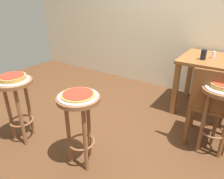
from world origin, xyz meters
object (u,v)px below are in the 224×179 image
at_px(serving_plate_foreground, 13,80).
at_px(stool_middle, 80,116).
at_px(pizza_middle, 78,94).
at_px(condiment_shaker, 214,55).
at_px(stool_leftside, 219,107).
at_px(wooden_chair, 212,104).
at_px(serving_plate_leftside, 224,88).
at_px(serving_plate_middle, 78,96).
at_px(cup_near_edge, 204,55).
at_px(dining_table, 218,68).
at_px(pizza_foreground, 12,77).
at_px(pizza_leftside, 224,85).
at_px(stool_foreground, 17,98).

distance_m(serving_plate_foreground, stool_middle, 0.80).
relative_size(pizza_middle, condiment_shaker, 3.48).
distance_m(serving_plate_foreground, stool_leftside, 1.99).
bearing_deg(wooden_chair, serving_plate_leftside, -52.45).
bearing_deg(stool_leftside, serving_plate_foreground, -151.73).
bearing_deg(serving_plate_leftside, serving_plate_middle, -138.97).
distance_m(stool_leftside, cup_near_edge, 0.84).
bearing_deg(dining_table, pizza_foreground, -131.56).
bearing_deg(stool_leftside, stool_middle, -138.97).
bearing_deg(pizza_leftside, stool_leftside, 90.00).
xyz_separation_m(serving_plate_leftside, cup_near_edge, (-0.34, 0.71, 0.10)).
height_order(stool_foreground, serving_plate_leftside, serving_plate_leftside).
bearing_deg(serving_plate_foreground, pizza_middle, 6.74).
bearing_deg(serving_plate_middle, pizza_foreground, -173.26).
height_order(serving_plate_foreground, stool_middle, serving_plate_foreground).
bearing_deg(serving_plate_middle, serving_plate_foreground, -173.26).
bearing_deg(pizza_middle, condiment_shaker, 66.94).
xyz_separation_m(stool_middle, wooden_chair, (0.90, 0.94, -0.04)).
bearing_deg(dining_table, stool_middle, -115.65).
xyz_separation_m(stool_leftside, condiment_shaker, (-0.25, 0.86, 0.27)).
height_order(stool_middle, wooden_chair, wooden_chair).
xyz_separation_m(pizza_middle, pizza_leftside, (0.97, 0.85, 0.01)).
distance_m(pizza_leftside, dining_table, 0.87).
bearing_deg(cup_near_edge, pizza_leftside, -64.54).
bearing_deg(wooden_chair, serving_plate_middle, -133.66).
distance_m(stool_foreground, wooden_chair, 1.96).
xyz_separation_m(stool_foreground, serving_plate_leftside, (1.74, 0.94, 0.19)).
bearing_deg(stool_middle, pizza_foreground, -173.26).
bearing_deg(pizza_leftside, cup_near_edge, 115.46).
xyz_separation_m(stool_middle, serving_plate_leftside, (0.97, 0.85, 0.19)).
distance_m(stool_foreground, pizza_middle, 0.80).
xyz_separation_m(serving_plate_middle, wooden_chair, (0.90, 0.94, -0.23)).
height_order(pizza_leftside, condiment_shaker, condiment_shaker).
distance_m(serving_plate_foreground, pizza_middle, 0.78).
bearing_deg(stool_foreground, serving_plate_foreground, 0.00).
bearing_deg(dining_table, stool_leftside, -79.44).
height_order(pizza_leftside, dining_table, pizza_leftside).
xyz_separation_m(serving_plate_foreground, condiment_shaker, (1.50, 1.80, 0.08)).
bearing_deg(condiment_shaker, pizza_middle, -113.06).
bearing_deg(serving_plate_middle, dining_table, 64.35).
bearing_deg(pizza_foreground, serving_plate_foreground, 0.00).
bearing_deg(stool_foreground, serving_plate_leftside, 28.27).
height_order(stool_middle, condiment_shaker, condiment_shaker).
xyz_separation_m(stool_middle, dining_table, (0.81, 1.69, 0.11)).
relative_size(stool_middle, serving_plate_middle, 2.08).
bearing_deg(stool_leftside, serving_plate_middle, -138.97).
bearing_deg(stool_middle, cup_near_edge, 67.81).
relative_size(stool_middle, wooden_chair, 0.82).
relative_size(stool_foreground, dining_table, 0.76).
distance_m(serving_plate_middle, pizza_leftside, 1.29).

